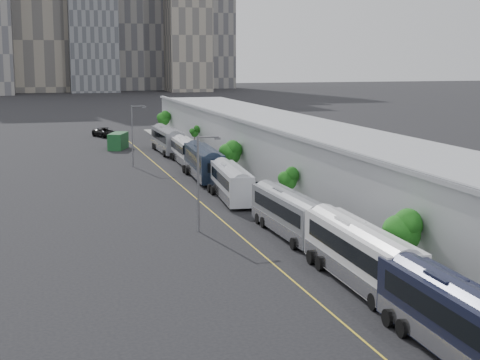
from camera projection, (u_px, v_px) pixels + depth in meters
name	position (u px, v px, depth m)	size (l,w,h in m)	color
sidewalk	(325.00, 211.00, 70.90)	(10.00, 170.00, 0.12)	gray
lane_line	(220.00, 218.00, 68.09)	(0.12, 160.00, 0.02)	gold
depot	(364.00, 174.00, 71.40)	(12.45, 160.40, 7.20)	gray
bus_1	(461.00, 328.00, 36.02)	(2.96, 13.36, 3.89)	black
bus_2	(360.00, 259.00, 48.17)	(3.12, 13.83, 4.02)	white
bus_3	(289.00, 217.00, 61.38)	(2.83, 12.68, 3.69)	slate
bus_4	(231.00, 185.00, 76.57)	(3.58, 12.64, 3.65)	#B7BAC2
bus_5	(203.00, 165.00, 89.84)	(3.54, 13.89, 4.02)	#151F30
bus_6	(185.00, 153.00, 103.17)	(2.82, 12.06, 3.51)	silver
bus_7	(167.00, 142.00, 114.46)	(3.03, 13.66, 3.99)	slate
tree_1	(401.00, 228.00, 48.80)	(2.63, 2.63, 4.86)	black
tree_2	(288.00, 179.00, 71.54)	(1.76, 1.76, 3.95)	black
tree_3	(230.00, 151.00, 90.51)	(2.68, 2.68, 4.66)	black
tree_4	(195.00, 133.00, 113.32)	(1.18, 1.18, 3.89)	black
tree_5	(164.00, 118.00, 136.41)	(2.27, 2.27, 4.78)	black
street_lamp_near	(201.00, 176.00, 62.15)	(2.04, 0.22, 8.22)	#59595E
street_lamp_far	(134.00, 131.00, 99.40)	(2.04, 0.22, 8.31)	#59595E
shipping_container	(118.00, 141.00, 118.93)	(2.20, 5.52, 2.64)	#133F1D
suv	(105.00, 132.00, 136.84)	(2.92, 6.33, 1.76)	black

